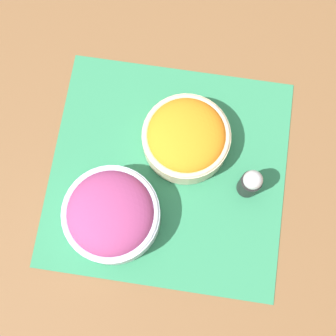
{
  "coord_description": "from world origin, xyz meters",
  "views": [
    {
      "loc": [
        0.21,
        0.03,
        0.91
      ],
      "look_at": [
        0.0,
        0.0,
        0.03
      ],
      "focal_mm": 50.0,
      "sensor_mm": 36.0,
      "label": 1
    }
  ],
  "objects": [
    {
      "name": "placemat",
      "position": [
        0.0,
        0.0,
        0.0
      ],
      "size": [
        0.45,
        0.46,
        0.0
      ],
      "color": "#2D7A51",
      "rests_on": "ground_plane"
    },
    {
      "name": "onion_bowl",
      "position": [
        0.11,
        -0.09,
        0.05
      ],
      "size": [
        0.18,
        0.18,
        0.1
      ],
      "color": "silver",
      "rests_on": "placemat"
    },
    {
      "name": "pepper_shaker",
      "position": [
        0.01,
        0.16,
        0.05
      ],
      "size": [
        0.04,
        0.04,
        0.09
      ],
      "color": "black",
      "rests_on": "placemat"
    },
    {
      "name": "carrot_bowl",
      "position": [
        -0.06,
        0.03,
        0.04
      ],
      "size": [
        0.17,
        0.17,
        0.08
      ],
      "color": "beige",
      "rests_on": "placemat"
    },
    {
      "name": "ground_plane",
      "position": [
        0.0,
        0.0,
        0.0
      ],
      "size": [
        3.0,
        3.0,
        0.0
      ],
      "primitive_type": "plane",
      "color": "brown"
    }
  ]
}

